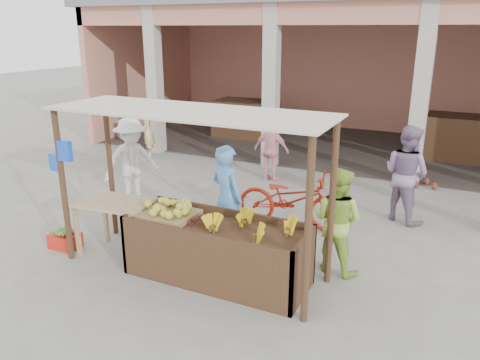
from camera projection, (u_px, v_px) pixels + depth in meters
The scene contains 19 objects.
ground at pixel (188, 270), 6.96m from camera, with size 60.00×60.00×0.00m, color slate.
market_building at pixel (347, 54), 13.74m from camera, with size 14.40×6.40×4.20m.
fruit_stall at pixel (217, 253), 6.63m from camera, with size 2.60×0.95×0.80m, color #49311D.
stall_awning at pixel (184, 140), 6.40m from camera, with size 4.09×1.35×2.39m.
banana_heap at pixel (248, 227), 6.26m from camera, with size 1.06×0.58×0.19m, color yellow, non-canonical shape.
melon_tray at pixel (169, 210), 6.83m from camera, with size 0.78×0.67×0.20m.
berry_heap at pixel (204, 220), 6.55m from camera, with size 0.47×0.38×0.15m, color maroon.
side_table at pixel (115, 210), 7.22m from camera, with size 1.19×0.86×0.90m.
papaya_pile at pixel (114, 195), 7.14m from camera, with size 0.66×0.38×0.19m, color #548F2F, non-canonical shape.
red_crate at pixel (65, 241), 7.65m from camera, with size 0.46×0.33×0.24m, color red.
plantain_bundle at pixel (64, 232), 7.61m from camera, with size 0.36×0.25×0.07m, color #609134, non-canonical shape.
produce_sacks at pixel (422, 173), 10.51m from camera, with size 1.09×0.82×0.66m.
vendor_blue at pixel (227, 195), 7.38m from camera, with size 0.69×0.51×1.85m, color #589FE2.
vendor_green at pixel (337, 218), 6.74m from camera, with size 0.80×0.46×1.66m, color #99BF40.
motorcycle at pixel (292, 198), 8.34m from camera, with size 2.08×0.72×1.09m, color #A2210C.
shopper_a at pixel (132, 159), 9.26m from camera, with size 1.24×0.62×1.93m, color silver.
shopper_b at pixel (272, 148), 10.84m from camera, with size 0.92×0.49×1.56m, color pink.
shopper_e at pixel (148, 131), 12.93m from camera, with size 0.54×0.41×1.45m, color #E4C47D.
shopper_f at pixel (407, 169), 8.51m from camera, with size 0.96×0.55×1.97m, color gray.
Camera 1 is at (3.39, -5.25, 3.44)m, focal length 35.00 mm.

